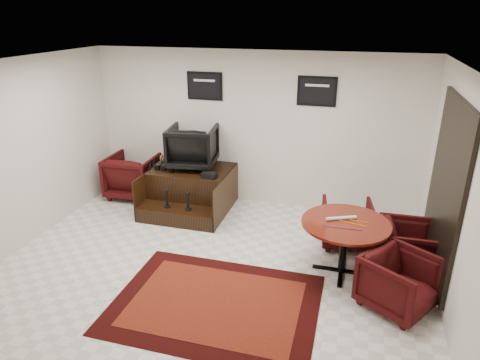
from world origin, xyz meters
name	(u,v)px	position (x,y,z in m)	size (l,w,h in m)	color
ground	(209,271)	(0.00, 0.00, 0.00)	(6.00, 6.00, 0.00)	white
room_shell	(239,150)	(0.41, 0.12, 1.79)	(6.02, 5.02, 2.81)	silver
area_rug	(216,303)	(0.32, -0.67, 0.01)	(2.53, 1.90, 0.01)	black
shine_podium	(191,190)	(-1.01, 1.90, 0.34)	(1.44, 1.48, 0.74)	black
shine_chair	(193,145)	(-1.01, 2.05, 1.17)	(0.82, 0.77, 0.85)	black
shoes_pair	(163,166)	(-1.52, 1.82, 0.79)	(0.22, 0.26, 0.09)	black
polish_kit	(210,175)	(-0.54, 1.62, 0.79)	(0.25, 0.17, 0.09)	black
umbrella_black	(145,184)	(-1.82, 1.69, 0.45)	(0.33, 0.13, 0.90)	black
umbrella_hooked	(150,178)	(-1.87, 1.96, 0.46)	(0.34, 0.13, 0.92)	black
armchair_side	(133,174)	(-2.30, 2.10, 0.46)	(0.89, 0.84, 0.92)	black
meeting_table	(345,228)	(1.79, 0.48, 0.68)	(1.19, 1.19, 0.78)	#48100A
table_chair_back	(347,221)	(1.80, 1.31, 0.38)	(0.74, 0.69, 0.76)	black
table_chair_window	(408,245)	(2.65, 0.79, 0.39)	(0.75, 0.70, 0.77)	black
table_chair_corner	(399,280)	(2.48, -0.12, 0.39)	(0.77, 0.72, 0.79)	black
paper_roll	(341,218)	(1.73, 0.54, 0.80)	(0.05, 0.05, 0.42)	silver
table_clutter	(348,223)	(1.82, 0.45, 0.78)	(0.57, 0.32, 0.01)	orange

